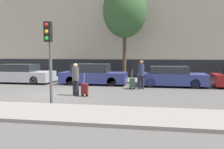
{
  "coord_description": "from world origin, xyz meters",
  "views": [
    {
      "loc": [
        5.41,
        -11.88,
        2.16
      ],
      "look_at": [
        2.94,
        1.8,
        0.95
      ],
      "focal_mm": 40.0,
      "sensor_mm": 36.0,
      "label": 1
    }
  ],
  "objects_px": {
    "trolley_left": "(85,89)",
    "trolley_right": "(132,83)",
    "parked_car_1": "(93,75)",
    "parked_car_0": "(20,74)",
    "pedestrian_right": "(141,73)",
    "bare_tree_near_crossing": "(125,11)",
    "parked_car_2": "(171,77)",
    "pedestrian_left": "(76,77)",
    "traffic_light": "(49,46)"
  },
  "relations": [
    {
      "from": "pedestrian_left",
      "to": "traffic_light",
      "type": "xyz_separation_m",
      "value": [
        -0.27,
        -2.48,
        1.51
      ]
    },
    {
      "from": "pedestrian_left",
      "to": "pedestrian_right",
      "type": "height_order",
      "value": "pedestrian_right"
    },
    {
      "from": "parked_car_0",
      "to": "traffic_light",
      "type": "distance_m",
      "value": 8.86
    },
    {
      "from": "trolley_right",
      "to": "parked_car_1",
      "type": "bearing_deg",
      "value": 148.09
    },
    {
      "from": "parked_car_0",
      "to": "bare_tree_near_crossing",
      "type": "xyz_separation_m",
      "value": [
        7.16,
        2.8,
        4.69
      ]
    },
    {
      "from": "bare_tree_near_crossing",
      "to": "pedestrian_left",
      "type": "bearing_deg",
      "value": -102.21
    },
    {
      "from": "parked_car_2",
      "to": "trolley_right",
      "type": "height_order",
      "value": "parked_car_2"
    },
    {
      "from": "parked_car_0",
      "to": "trolley_right",
      "type": "distance_m",
      "value": 8.39
    },
    {
      "from": "trolley_right",
      "to": "trolley_left",
      "type": "bearing_deg",
      "value": -126.16
    },
    {
      "from": "trolley_left",
      "to": "pedestrian_right",
      "type": "height_order",
      "value": "pedestrian_right"
    },
    {
      "from": "trolley_right",
      "to": "traffic_light",
      "type": "bearing_deg",
      "value": -119.21
    },
    {
      "from": "parked_car_0",
      "to": "parked_car_2",
      "type": "bearing_deg",
      "value": 0.04
    },
    {
      "from": "traffic_light",
      "to": "bare_tree_near_crossing",
      "type": "bearing_deg",
      "value": 79.29
    },
    {
      "from": "parked_car_0",
      "to": "pedestrian_left",
      "type": "height_order",
      "value": "pedestrian_left"
    },
    {
      "from": "parked_car_0",
      "to": "bare_tree_near_crossing",
      "type": "distance_m",
      "value": 9.01
    },
    {
      "from": "parked_car_0",
      "to": "parked_car_2",
      "type": "distance_m",
      "value": 10.56
    },
    {
      "from": "parked_car_1",
      "to": "pedestrian_left",
      "type": "xyz_separation_m",
      "value": [
        0.27,
        -4.45,
        0.26
      ]
    },
    {
      "from": "trolley_left",
      "to": "traffic_light",
      "type": "relative_size",
      "value": 0.35
    },
    {
      "from": "trolley_left",
      "to": "pedestrian_right",
      "type": "xyz_separation_m",
      "value": [
        2.6,
        3.03,
        0.6
      ]
    },
    {
      "from": "pedestrian_left",
      "to": "trolley_left",
      "type": "distance_m",
      "value": 0.78
    },
    {
      "from": "parked_car_2",
      "to": "trolley_right",
      "type": "bearing_deg",
      "value": -143.89
    },
    {
      "from": "trolley_left",
      "to": "trolley_right",
      "type": "height_order",
      "value": "trolley_right"
    },
    {
      "from": "parked_car_0",
      "to": "parked_car_2",
      "type": "relative_size",
      "value": 1.08
    },
    {
      "from": "parked_car_2",
      "to": "trolley_left",
      "type": "bearing_deg",
      "value": -134.15
    },
    {
      "from": "parked_car_2",
      "to": "pedestrian_left",
      "type": "height_order",
      "value": "pedestrian_left"
    },
    {
      "from": "trolley_left",
      "to": "pedestrian_right",
      "type": "relative_size",
      "value": 0.69
    },
    {
      "from": "traffic_light",
      "to": "bare_tree_near_crossing",
      "type": "xyz_separation_m",
      "value": [
        1.82,
        9.65,
        2.9
      ]
    },
    {
      "from": "pedestrian_right",
      "to": "bare_tree_near_crossing",
      "type": "distance_m",
      "value": 6.33
    },
    {
      "from": "parked_car_0",
      "to": "bare_tree_near_crossing",
      "type": "relative_size",
      "value": 0.64
    },
    {
      "from": "parked_car_1",
      "to": "pedestrian_right",
      "type": "relative_size",
      "value": 2.6
    },
    {
      "from": "parked_car_0",
      "to": "parked_car_1",
      "type": "relative_size",
      "value": 1.03
    },
    {
      "from": "parked_car_0",
      "to": "trolley_right",
      "type": "height_order",
      "value": "parked_car_0"
    },
    {
      "from": "pedestrian_left",
      "to": "traffic_light",
      "type": "relative_size",
      "value": 0.48
    },
    {
      "from": "parked_car_1",
      "to": "bare_tree_near_crossing",
      "type": "bearing_deg",
      "value": 56.22
    },
    {
      "from": "pedestrian_left",
      "to": "bare_tree_near_crossing",
      "type": "height_order",
      "value": "bare_tree_near_crossing"
    },
    {
      "from": "parked_car_0",
      "to": "traffic_light",
      "type": "relative_size",
      "value": 1.36
    },
    {
      "from": "parked_car_1",
      "to": "traffic_light",
      "type": "distance_m",
      "value": 7.15
    },
    {
      "from": "parked_car_2",
      "to": "bare_tree_near_crossing",
      "type": "bearing_deg",
      "value": 140.54
    },
    {
      "from": "traffic_light",
      "to": "trolley_left",
      "type": "bearing_deg",
      "value": 70.94
    },
    {
      "from": "pedestrian_left",
      "to": "pedestrian_right",
      "type": "distance_m",
      "value": 4.22
    },
    {
      "from": "pedestrian_left",
      "to": "bare_tree_near_crossing",
      "type": "relative_size",
      "value": 0.23
    },
    {
      "from": "parked_car_2",
      "to": "parked_car_0",
      "type": "bearing_deg",
      "value": -179.96
    },
    {
      "from": "trolley_right",
      "to": "bare_tree_near_crossing",
      "type": "bearing_deg",
      "value": 103.15
    },
    {
      "from": "parked_car_2",
      "to": "pedestrian_left",
      "type": "bearing_deg",
      "value": -138.49
    },
    {
      "from": "traffic_light",
      "to": "bare_tree_near_crossing",
      "type": "height_order",
      "value": "bare_tree_near_crossing"
    },
    {
      "from": "parked_car_1",
      "to": "trolley_right",
      "type": "relative_size",
      "value": 3.74
    },
    {
      "from": "parked_car_1",
      "to": "trolley_left",
      "type": "relative_size",
      "value": 3.79
    },
    {
      "from": "bare_tree_near_crossing",
      "to": "trolley_left",
      "type": "bearing_deg",
      "value": -97.99
    },
    {
      "from": "trolley_left",
      "to": "parked_car_0",
      "type": "bearing_deg",
      "value": 143.41
    },
    {
      "from": "parked_car_1",
      "to": "traffic_light",
      "type": "xyz_separation_m",
      "value": [
        -0.01,
        -6.93,
        1.77
      ]
    }
  ]
}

